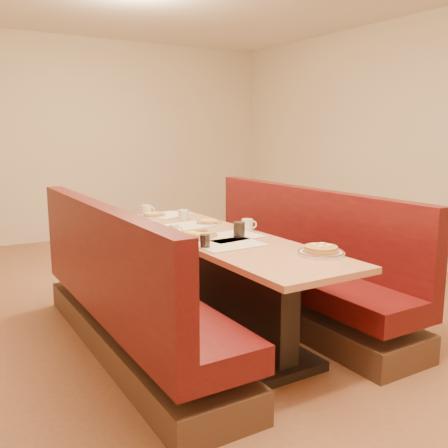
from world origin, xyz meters
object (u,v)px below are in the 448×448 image
diner_table (218,284)px  coffee_mug_b (174,230)px  pancake_plate (321,251)px  coffee_mug_c (184,215)px  coffee_mug_d (147,210)px  soda_tumbler_mid (239,230)px  eggs_plate (197,235)px  coffee_mug_a (248,225)px  soda_tumbler_near (205,241)px  booth_right (294,272)px  booth_left (126,302)px

diner_table → coffee_mug_b: coffee_mug_b is taller
pancake_plate → coffee_mug_c: size_ratio=2.48×
coffee_mug_c → coffee_mug_d: bearing=115.6°
coffee_mug_b → pancake_plate: bearing=-46.2°
coffee_mug_c → soda_tumbler_mid: size_ratio=1.04×
eggs_plate → coffee_mug_a: 0.45m
pancake_plate → soda_tumbler_near: size_ratio=3.26×
booth_right → soda_tumbler_near: bearing=-163.0°
soda_tumbler_mid → coffee_mug_a: bearing=42.1°
eggs_plate → booth_right: bearing=-0.5°
soda_tumbler_mid → coffee_mug_d: bearing=99.2°
booth_left → coffee_mug_b: booth_left is taller
eggs_plate → coffee_mug_b: bearing=125.1°
diner_table → coffee_mug_a: coffee_mug_a is taller
booth_left → coffee_mug_d: size_ratio=19.74×
booth_left → eggs_plate: (0.56, 0.01, 0.41)m
soda_tumbler_near → coffee_mug_a: bearing=30.6°
soda_tumbler_near → coffee_mug_d: bearing=83.1°
soda_tumbler_near → coffee_mug_c: bearing=70.8°
coffee_mug_a → soda_tumbler_mid: soda_tumbler_mid is taller
soda_tumbler_mid → eggs_plate: bearing=148.6°
diner_table → coffee_mug_a: size_ratio=20.23×
diner_table → coffee_mug_b: size_ratio=24.29×
soda_tumbler_near → booth_right: bearing=17.0°
booth_left → coffee_mug_c: 1.17m
eggs_plate → soda_tumbler_mid: size_ratio=2.52×
booth_left → coffee_mug_c: (0.81, 0.72, 0.44)m
pancake_plate → coffee_mug_d: bearing=100.4°
booth_right → soda_tumbler_near: 1.14m
booth_left → coffee_mug_a: booth_left is taller
diner_table → booth_left: booth_left is taller
booth_right → pancake_plate: size_ratio=8.39×
eggs_plate → soda_tumbler_near: bearing=-109.4°
diner_table → eggs_plate: (-0.17, 0.01, 0.39)m
coffee_mug_c → soda_tumbler_near: bearing=-109.7°
booth_left → soda_tumbler_mid: (0.82, -0.15, 0.45)m
coffee_mug_b → soda_tumbler_mid: 0.48m
eggs_plate → soda_tumbler_mid: (0.26, -0.16, 0.04)m
diner_table → eggs_plate: size_ratio=8.59×
soda_tumbler_mid → coffee_mug_c: bearing=91.0°
diner_table → booth_left: bearing=180.0°
soda_tumbler_mid → pancake_plate: bearing=-77.5°
eggs_plate → coffee_mug_c: coffee_mug_c is taller
coffee_mug_a → booth_left: bearing=-165.6°
booth_left → soda_tumbler_mid: 0.95m
booth_left → coffee_mug_d: bearing=60.5°
pancake_plate → booth_left: bearing=139.1°
coffee_mug_a → soda_tumbler_near: size_ratio=1.35×
coffee_mug_b → soda_tumbler_near: soda_tumbler_near is taller
coffee_mug_b → soda_tumbler_near: size_ratio=1.13×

